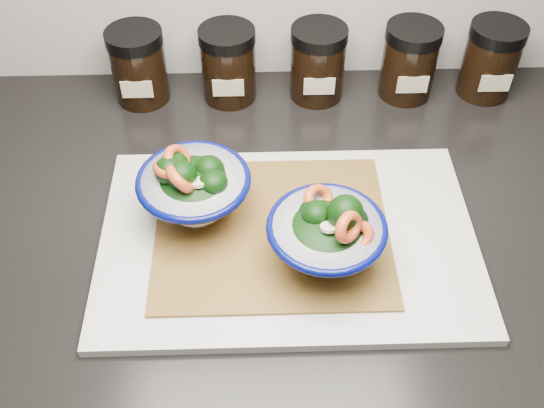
{
  "coord_description": "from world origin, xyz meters",
  "views": [
    {
      "loc": [
        -0.15,
        0.9,
        1.49
      ],
      "look_at": [
        -0.14,
        1.4,
        0.96
      ],
      "focal_mm": 42.0,
      "sensor_mm": 36.0,
      "label": 1
    }
  ],
  "objects_px": {
    "spice_jar_d": "(409,61)",
    "bowl_right": "(328,235)",
    "bowl_left": "(193,188)",
    "spice_jar_a": "(139,66)",
    "spice_jar_b": "(228,64)",
    "spice_jar_c": "(318,63)",
    "spice_jar_e": "(491,60)",
    "cutting_board": "(288,239)"
  },
  "relations": [
    {
      "from": "spice_jar_d",
      "to": "bowl_right",
      "type": "bearing_deg",
      "value": -114.26
    },
    {
      "from": "bowl_left",
      "to": "spice_jar_a",
      "type": "distance_m",
      "value": 0.27
    },
    {
      "from": "bowl_right",
      "to": "spice_jar_b",
      "type": "bearing_deg",
      "value": 109.21
    },
    {
      "from": "spice_jar_c",
      "to": "spice_jar_d",
      "type": "relative_size",
      "value": 1.0
    },
    {
      "from": "bowl_right",
      "to": "spice_jar_e",
      "type": "height_order",
      "value": "bowl_right"
    },
    {
      "from": "cutting_board",
      "to": "spice_jar_d",
      "type": "xyz_separation_m",
      "value": [
        0.19,
        0.29,
        0.05
      ]
    },
    {
      "from": "spice_jar_a",
      "to": "spice_jar_d",
      "type": "distance_m",
      "value": 0.4
    },
    {
      "from": "bowl_left",
      "to": "spice_jar_c",
      "type": "bearing_deg",
      "value": 56.92
    },
    {
      "from": "spice_jar_e",
      "to": "spice_jar_c",
      "type": "bearing_deg",
      "value": 180.0
    },
    {
      "from": "spice_jar_e",
      "to": "spice_jar_a",
      "type": "bearing_deg",
      "value": 180.0
    },
    {
      "from": "spice_jar_d",
      "to": "cutting_board",
      "type": "bearing_deg",
      "value": -123.04
    },
    {
      "from": "spice_jar_b",
      "to": "spice_jar_d",
      "type": "relative_size",
      "value": 1.0
    },
    {
      "from": "spice_jar_b",
      "to": "bowl_right",
      "type": "bearing_deg",
      "value": -70.79
    },
    {
      "from": "spice_jar_e",
      "to": "cutting_board",
      "type": "bearing_deg",
      "value": -136.7
    },
    {
      "from": "cutting_board",
      "to": "spice_jar_b",
      "type": "bearing_deg",
      "value": 104.35
    },
    {
      "from": "bowl_right",
      "to": "spice_jar_b",
      "type": "relative_size",
      "value": 1.19
    },
    {
      "from": "spice_jar_d",
      "to": "spice_jar_e",
      "type": "height_order",
      "value": "same"
    },
    {
      "from": "bowl_left",
      "to": "spice_jar_c",
      "type": "distance_m",
      "value": 0.31
    },
    {
      "from": "spice_jar_a",
      "to": "spice_jar_d",
      "type": "bearing_deg",
      "value": 0.0
    },
    {
      "from": "spice_jar_c",
      "to": "spice_jar_b",
      "type": "bearing_deg",
      "value": 180.0
    },
    {
      "from": "spice_jar_a",
      "to": "cutting_board",
      "type": "bearing_deg",
      "value": -54.96
    },
    {
      "from": "spice_jar_b",
      "to": "spice_jar_e",
      "type": "relative_size",
      "value": 1.0
    },
    {
      "from": "spice_jar_c",
      "to": "bowl_right",
      "type": "bearing_deg",
      "value": -92.59
    },
    {
      "from": "cutting_board",
      "to": "bowl_left",
      "type": "height_order",
      "value": "bowl_left"
    },
    {
      "from": "cutting_board",
      "to": "spice_jar_e",
      "type": "distance_m",
      "value": 0.43
    },
    {
      "from": "bowl_left",
      "to": "spice_jar_d",
      "type": "height_order",
      "value": "bowl_left"
    },
    {
      "from": "cutting_board",
      "to": "bowl_left",
      "type": "distance_m",
      "value": 0.13
    },
    {
      "from": "bowl_right",
      "to": "spice_jar_e",
      "type": "distance_m",
      "value": 0.43
    },
    {
      "from": "bowl_left",
      "to": "bowl_right",
      "type": "relative_size",
      "value": 1.01
    },
    {
      "from": "cutting_board",
      "to": "spice_jar_a",
      "type": "height_order",
      "value": "spice_jar_a"
    },
    {
      "from": "spice_jar_a",
      "to": "spice_jar_b",
      "type": "xyz_separation_m",
      "value": [
        0.13,
        0.0,
        0.0
      ]
    },
    {
      "from": "bowl_right",
      "to": "bowl_left",
      "type": "bearing_deg",
      "value": 153.51
    },
    {
      "from": "cutting_board",
      "to": "spice_jar_a",
      "type": "distance_m",
      "value": 0.36
    },
    {
      "from": "bowl_left",
      "to": "spice_jar_b",
      "type": "xyz_separation_m",
      "value": [
        0.04,
        0.26,
        -0.0
      ]
    },
    {
      "from": "spice_jar_b",
      "to": "spice_jar_e",
      "type": "height_order",
      "value": "same"
    },
    {
      "from": "spice_jar_a",
      "to": "spice_jar_e",
      "type": "xyz_separation_m",
      "value": [
        0.52,
        0.0,
        0.0
      ]
    },
    {
      "from": "bowl_right",
      "to": "spice_jar_c",
      "type": "distance_m",
      "value": 0.33
    },
    {
      "from": "bowl_left",
      "to": "cutting_board",
      "type": "bearing_deg",
      "value": -18.18
    },
    {
      "from": "bowl_right",
      "to": "spice_jar_a",
      "type": "height_order",
      "value": "bowl_right"
    },
    {
      "from": "spice_jar_b",
      "to": "spice_jar_d",
      "type": "xyz_separation_m",
      "value": [
        0.27,
        0.0,
        0.0
      ]
    },
    {
      "from": "bowl_left",
      "to": "spice_jar_e",
      "type": "xyz_separation_m",
      "value": [
        0.42,
        0.26,
        -0.0
      ]
    },
    {
      "from": "cutting_board",
      "to": "spice_jar_c",
      "type": "height_order",
      "value": "spice_jar_c"
    }
  ]
}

